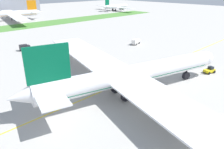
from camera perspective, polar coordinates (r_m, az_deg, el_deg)
The scene contains 9 objects.
ground_plane at distance 60.36m, azimuth 2.75°, elevation -4.28°, with size 600.00×600.00×0.00m, color #ADAAA5.
apron_taxi_line at distance 62.70m, azimuth 0.21°, elevation -3.19°, with size 280.00×0.36×0.01m, color yellow.
airliner_foreground at distance 56.67m, azimuth 4.84°, elevation -0.15°, with size 58.35×96.68×15.92m.
pushback_tug at distance 79.09m, azimuth 24.02°, elevation 1.06°, with size 5.52×3.21×2.13m.
ground_crew_wingwalker_port at distance 72.11m, azimuth 11.18°, elevation 0.67°, with size 0.32×0.54×1.57m.
service_truck_baggage_loader at distance 105.47m, azimuth -21.75°, elevation 6.61°, with size 4.62×3.07×2.59m.
service_truck_catering_van at distance 109.14m, azimuth 6.16°, elevation 8.55°, with size 5.72×3.49×2.59m.
parked_airliner_far_right at distance 202.66m, azimuth -24.66°, elevation 14.09°, with size 49.79×80.63×15.51m.
parked_airliner_far_outer at distance 260.84m, azimuth 0.85°, elevation 17.23°, with size 37.41×58.41×13.66m.
Camera 1 is at (-40.03, -36.37, 26.80)m, focal length 35.18 mm.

